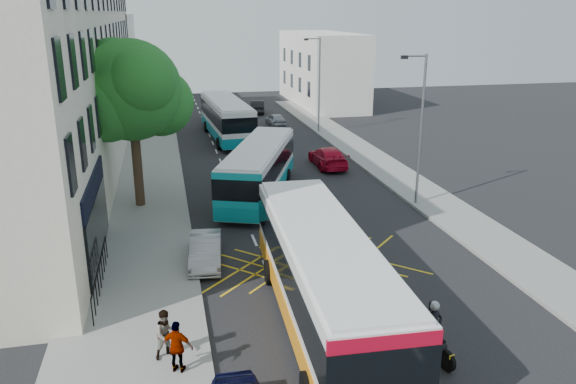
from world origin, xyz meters
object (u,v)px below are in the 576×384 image
distant_car_dark (257,107)px  pedestrian_near (166,334)px  distant_car_silver (276,119)px  red_hatchback (328,157)px  street_tree (131,91)px  bus_near (323,276)px  motorbike (432,331)px  bus_mid (259,170)px  bus_far (226,118)px  pedestrian_far (177,347)px  lamp_far (318,80)px  distant_car_grey (214,114)px  parked_car_silver (206,250)px  lamp_near (420,123)px

distant_car_dark → pedestrian_near: 44.42m
distant_car_silver → red_hatchback: bearing=89.2°
street_tree → bus_near: size_ratio=0.73×
motorbike → distant_car_dark: (2.14, 44.85, -0.26)m
red_hatchback → distant_car_dark: 22.56m
bus_mid → bus_far: bearing=111.1°
street_tree → motorbike: (9.09, -16.37, -5.38)m
bus_mid → pedestrian_far: 16.94m
bus_near → bus_far: (0.27, 30.28, -0.05)m
lamp_far → bus_mid: lamp_far is taller
bus_far → motorbike: (2.43, -32.91, -0.81)m
lamp_far → distant_car_grey: bearing=135.7°
bus_far → red_hatchback: bus_far is taller
bus_mid → pedestrian_near: size_ratio=6.94×
parked_car_silver → lamp_near: bearing=29.5°
parked_car_silver → distant_car_grey: distant_car_grey is taller
street_tree → bus_far: bearing=68.1°
bus_near → distant_car_silver: size_ratio=3.55×
street_tree → distant_car_grey: street_tree is taller
distant_car_grey → motorbike: bearing=-78.6°
lamp_near → pedestrian_far: 18.63m
red_hatchback → pedestrian_far: size_ratio=2.91×
bus_far → motorbike: 33.01m
bus_far → pedestrian_far: 32.56m
motorbike → pedestrian_far: 7.62m
bus_far → parked_car_silver: 24.88m
distant_car_silver → lamp_far: bearing=121.7°
street_tree → motorbike: size_ratio=4.08×
pedestrian_near → pedestrian_far: bearing=-90.8°
motorbike → pedestrian_near: (-7.89, 1.57, 0.02)m
lamp_near → bus_near: 13.90m
bus_mid → red_hatchback: size_ratio=2.32×
street_tree → distant_car_grey: bearing=75.8°
bus_far → distant_car_dark: (4.57, 11.94, -1.06)m
street_tree → pedestrian_near: size_ratio=5.60×
street_tree → distant_car_dark: street_tree is taller
lamp_far → pedestrian_far: 35.39m
motorbike → parked_car_silver: (-6.18, 8.34, -0.31)m
distant_car_grey → pedestrian_near: (-5.18, -39.96, 0.29)m
lamp_near → distant_car_silver: size_ratio=2.35×
bus_near → distant_car_grey: bus_near is taller
street_tree → distant_car_silver: (11.81, 21.21, -5.71)m
street_tree → distant_car_silver: size_ratio=2.58×
lamp_far → bus_far: size_ratio=0.68×
red_hatchback → distant_car_silver: red_hatchback is taller
motorbike → red_hatchback: (3.30, 22.31, -0.23)m
pedestrian_near → parked_car_silver: bearing=54.3°
street_tree → bus_mid: (6.66, 0.53, -4.70)m
street_tree → bus_far: 18.41m
distant_car_silver → pedestrian_far: size_ratio=2.11×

